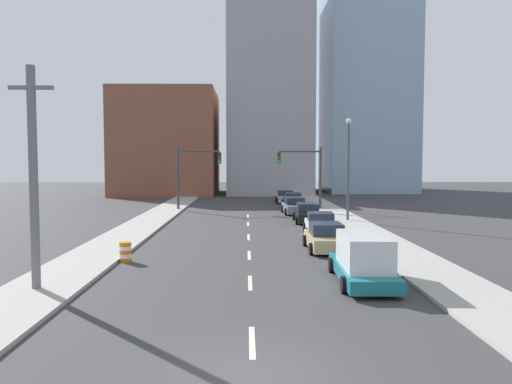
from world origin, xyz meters
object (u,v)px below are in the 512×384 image
Objects in this scene: sedan_gray at (294,206)px; sedan_silver at (285,197)px; street_lamp at (348,162)px; sedan_tan at (326,238)px; traffic_signal_right at (308,169)px; utility_pole_left_near at (33,177)px; box_truck_teal at (363,260)px; sedan_black at (307,214)px; sedan_green at (293,201)px; traffic_signal_left at (191,170)px; traffic_barrel at (125,252)px; sedan_white at (320,224)px.

sedan_gray is 1.14× the size of sedan_silver.
street_lamp is 1.85× the size of sedan_tan.
utility_pole_left_near is (-13.78, -30.11, 0.28)m from traffic_signal_right.
traffic_signal_right reaches higher than sedan_gray.
traffic_signal_right is at bearing -79.42° from sedan_silver.
box_truck_teal is at bearing -87.74° from sedan_tan.
sedan_black is at bearing -88.86° from sedan_silver.
sedan_tan is 18.50m from sedan_gray.
box_truck_teal reaches higher than sedan_tan.
street_lamp is (2.04, -9.31, 0.76)m from traffic_signal_right.
box_truck_teal is at bearing 4.99° from utility_pole_left_near.
sedan_gray is at bearing 65.60° from utility_pole_left_near.
sedan_green reaches higher than sedan_silver.
traffic_signal_left reaches higher than sedan_gray.
box_truck_teal is 25.76m from sedan_gray.
sedan_white is at bearing 39.24° from traffic_barrel.
street_lamp is 13.63m from sedan_tan.
sedan_silver is (0.07, 11.52, -0.03)m from sedan_gray.
sedan_silver is (10.27, 32.94, 0.18)m from traffic_barrel.
traffic_signal_left reaches higher than sedan_green.
street_lamp is at bearing -77.63° from traffic_signal_right.
sedan_green is at bearing 112.59° from traffic_signal_right.
sedan_tan is 0.92× the size of sedan_gray.
sedan_green is 5.45m from sedan_silver.
sedan_white is 24.21m from sedan_silver.
traffic_signal_left and traffic_signal_right have the same top height.
street_lamp is 1.72× the size of sedan_black.
traffic_barrel is 21.13m from street_lamp.
sedan_silver is at bearing 89.49° from sedan_tan.
traffic_signal_left is 0.75× the size of street_lamp.
traffic_signal_right is at bearing 65.41° from utility_pole_left_near.
sedan_green is at bearing 104.84° from street_lamp.
street_lamp is at bearing -76.65° from sedan_green.
sedan_tan is 0.93× the size of sedan_black.
traffic_signal_right is (11.39, 0.00, 0.00)m from traffic_signal_left.
sedan_gray is at bearing 89.52° from sedan_tan.
sedan_white is at bearing 48.18° from utility_pole_left_near.
traffic_signal_left is 1.27× the size of sedan_gray.
traffic_signal_right is 0.75× the size of street_lamp.
traffic_signal_left is 16.35m from street_lamp.
sedan_white reaches higher than traffic_barrel.
sedan_black reaches higher than traffic_barrel.
street_lamp reaches higher than traffic_barrel.
traffic_signal_right reaches higher than box_truck_teal.
traffic_signal_left reaches higher than sedan_silver.
sedan_tan is at bearing -92.51° from sedan_gray.
traffic_barrel is (-0.42, -24.68, -3.50)m from traffic_signal_left.
box_truck_teal is at bearing -87.99° from sedan_white.
sedan_tan is at bearing 16.09° from traffic_barrel.
traffic_barrel is at bearing -115.56° from traffic_signal_right.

